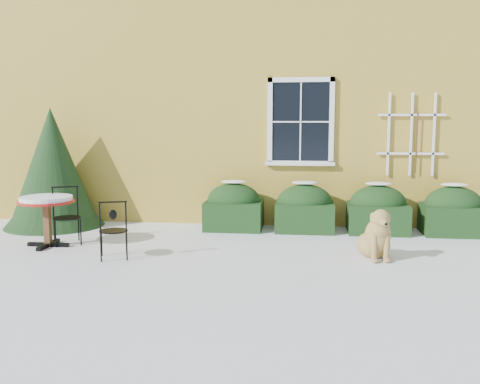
# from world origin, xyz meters

# --- Properties ---
(ground) EXTENTS (80.00, 80.00, 0.00)m
(ground) POSITION_xyz_m (0.00, 0.00, 0.00)
(ground) COLOR white
(ground) RESTS_ON ground
(house) EXTENTS (12.40, 8.40, 6.40)m
(house) POSITION_xyz_m (0.00, 7.00, 3.22)
(house) COLOR gold
(house) RESTS_ON ground
(hedge_row) EXTENTS (4.95, 0.80, 0.91)m
(hedge_row) POSITION_xyz_m (1.65, 2.55, 0.40)
(hedge_row) COLOR black
(hedge_row) RESTS_ON ground
(evergreen_shrub) EXTENTS (1.85, 1.85, 2.24)m
(evergreen_shrub) POSITION_xyz_m (-3.74, 2.44, 0.90)
(evergreen_shrub) COLOR black
(evergreen_shrub) RESTS_ON ground
(bistro_table) EXTENTS (0.87, 0.87, 0.81)m
(bistro_table) POSITION_xyz_m (-3.06, 0.81, 0.67)
(bistro_table) COLOR black
(bistro_table) RESTS_ON ground
(patio_chair_near) EXTENTS (0.49, 0.49, 0.86)m
(patio_chair_near) POSITION_xyz_m (-1.75, 0.19, 0.43)
(patio_chair_near) COLOR black
(patio_chair_near) RESTS_ON ground
(patio_chair_far) EXTENTS (0.56, 0.55, 0.93)m
(patio_chair_far) POSITION_xyz_m (-2.85, 1.05, 0.46)
(patio_chair_far) COLOR black
(patio_chair_far) RESTS_ON ground
(dog) EXTENTS (0.58, 0.87, 0.77)m
(dog) POSITION_xyz_m (2.03, 0.64, 0.31)
(dog) COLOR tan
(dog) RESTS_ON ground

